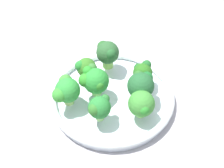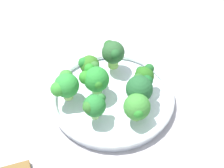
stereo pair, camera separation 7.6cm
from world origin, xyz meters
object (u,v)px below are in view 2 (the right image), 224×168
(broccoli_floret_2, at_px, (94,106))
(broccoli_floret_3, at_px, (144,76))
(bowl, at_px, (112,97))
(broccoli_floret_4, at_px, (65,85))
(broccoli_floret_1, at_px, (137,106))
(broccoli_floret_6, at_px, (140,88))
(broccoli_floret_5, at_px, (113,53))
(broccoli_floret_7, at_px, (95,79))
(broccoli_floret_0, at_px, (90,66))

(broccoli_floret_2, distance_m, broccoli_floret_3, 0.14)
(bowl, relative_size, broccoli_floret_4, 4.31)
(broccoli_floret_1, bearing_deg, broccoli_floret_4, 124.60)
(broccoli_floret_4, height_order, broccoli_floret_6, broccoli_floret_6)
(broccoli_floret_2, height_order, broccoli_floret_5, broccoli_floret_5)
(broccoli_floret_1, relative_size, broccoli_floret_3, 1.07)
(broccoli_floret_1, bearing_deg, broccoli_floret_3, 41.81)
(broccoli_floret_6, bearing_deg, broccoli_floret_3, 38.88)
(broccoli_floret_2, bearing_deg, bowl, 26.15)
(broccoli_floret_5, distance_m, broccoli_floret_6, 0.13)
(broccoli_floret_3, bearing_deg, broccoli_floret_5, 98.37)
(broccoli_floret_2, distance_m, broccoli_floret_7, 0.08)
(broccoli_floret_0, height_order, broccoli_floret_6, broccoli_floret_6)
(broccoli_floret_5, height_order, broccoli_floret_6, broccoli_floret_6)
(broccoli_floret_0, distance_m, broccoli_floret_6, 0.14)
(broccoli_floret_3, bearing_deg, broccoli_floret_1, -138.19)
(broccoli_floret_1, relative_size, broccoli_floret_5, 0.89)
(broccoli_floret_4, relative_size, broccoli_floret_7, 0.98)
(broccoli_floret_3, relative_size, broccoli_floret_6, 0.82)
(broccoli_floret_2, height_order, broccoli_floret_4, broccoli_floret_4)
(broccoli_floret_3, relative_size, broccoli_floret_5, 0.84)
(broccoli_floret_1, distance_m, broccoli_floret_2, 0.09)
(broccoli_floret_7, bearing_deg, broccoli_floret_6, -52.50)
(broccoli_floret_2, bearing_deg, broccoli_floret_6, -11.20)
(bowl, relative_size, broccoli_floret_2, 4.73)
(broccoli_floret_7, bearing_deg, bowl, -42.57)
(broccoli_floret_0, height_order, broccoli_floret_4, broccoli_floret_4)
(bowl, bearing_deg, broccoli_floret_7, 137.43)
(broccoli_floret_0, xyz_separation_m, broccoli_floret_6, (0.05, -0.13, 0.01))
(broccoli_floret_0, bearing_deg, broccoli_floret_1, -84.29)
(broccoli_floret_0, bearing_deg, broccoli_floret_2, -118.44)
(bowl, bearing_deg, broccoli_floret_5, 52.97)
(broccoli_floret_4, xyz_separation_m, broccoli_floret_6, (0.13, -0.11, 0.00))
(bowl, distance_m, broccoli_floret_2, 0.10)
(broccoli_floret_2, bearing_deg, broccoli_floret_3, 2.75)
(broccoli_floret_4, distance_m, broccoli_floret_7, 0.07)
(broccoli_floret_4, bearing_deg, broccoli_floret_7, -19.79)
(bowl, xyz_separation_m, broccoli_floret_5, (0.05, 0.07, 0.06))
(broccoli_floret_6, relative_size, broccoli_floret_7, 1.07)
(broccoli_floret_2, relative_size, broccoli_floret_6, 0.83)
(broccoli_floret_0, xyz_separation_m, broccoli_floret_3, (0.08, -0.10, 0.00))
(broccoli_floret_6, bearing_deg, broccoli_floret_5, 81.27)
(broccoli_floret_1, distance_m, broccoli_floret_5, 0.17)
(broccoli_floret_3, distance_m, broccoli_floret_5, 0.10)
(broccoli_floret_3, height_order, broccoli_floret_7, broccoli_floret_7)
(broccoli_floret_0, height_order, broccoli_floret_7, broccoli_floret_7)
(broccoli_floret_1, distance_m, broccoli_floret_7, 0.12)
(broccoli_floret_2, relative_size, broccoli_floret_4, 0.91)
(broccoli_floret_3, relative_size, broccoli_floret_4, 0.89)
(broccoli_floret_7, bearing_deg, broccoli_floret_4, 160.21)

